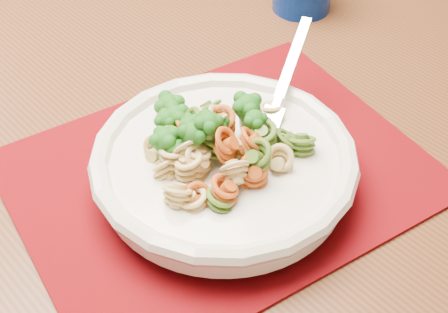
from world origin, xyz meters
name	(u,v)px	position (x,y,z in m)	size (l,w,h in m)	color
dining_table	(193,181)	(0.26, -0.53, 0.63)	(1.62, 1.29, 0.72)	#563118
placemat	(220,173)	(0.25, -0.62, 0.73)	(0.41, 0.32, 0.00)	#620408
pasta_bowl	(224,164)	(0.25, -0.64, 0.76)	(0.27, 0.27, 0.05)	silver
pasta_broccoli_heap	(224,152)	(0.25, -0.64, 0.77)	(0.23, 0.23, 0.06)	tan
fork	(272,117)	(0.32, -0.61, 0.77)	(0.19, 0.02, 0.01)	silver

